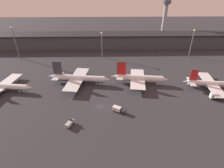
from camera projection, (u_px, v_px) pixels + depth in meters
ground at (100, 106)px, 93.67m from camera, size 600.00×600.00×0.00m
terminal_building at (104, 40)px, 178.94m from camera, size 255.02×22.32×13.92m
airplane_0 at (3, 86)px, 105.93m from camera, size 37.36×35.28×12.83m
airplane_1 at (79, 78)px, 113.71m from camera, size 41.41×33.09×14.65m
airplane_2 at (139, 78)px, 113.69m from camera, size 37.47×29.07×14.51m
airplane_3 at (213, 84)px, 109.11m from camera, size 38.13×32.72×11.81m
service_vehicle_0 at (70, 123)px, 80.19m from camera, size 3.71×5.31×2.95m
service_vehicle_1 at (214, 96)px, 98.73m from camera, size 5.33×2.24×3.76m
service_vehicle_2 at (119, 109)px, 88.75m from camera, size 7.21×5.59×2.73m
lamp_post_0 at (14, 39)px, 147.11m from camera, size 1.80×1.80×27.04m
lamp_post_1 at (102, 41)px, 149.94m from camera, size 1.80×1.80×22.33m
lamp_post_2 at (192, 40)px, 151.11m from camera, size 1.80×1.80×24.05m
control_tower at (165, 16)px, 197.49m from camera, size 9.00×9.00×45.12m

